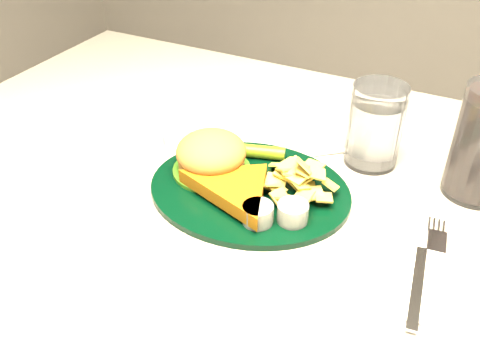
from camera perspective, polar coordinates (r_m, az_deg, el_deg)
The scene contains 5 objects.
dinner_plate at distance 0.70m, azimuth 1.04°, elevation 0.68°, with size 0.27×0.22×0.06m, color black, non-canonical shape.
water_glass at distance 0.77m, azimuth 14.24°, elevation 5.66°, with size 0.08×0.08×0.12m, color white.
fork_napkin at distance 0.62m, azimuth 18.55°, elevation -10.12°, with size 0.13×0.16×0.01m, color silver, non-canonical shape.
ramekin at distance 0.82m, azimuth -6.65°, elevation 4.78°, with size 0.04×0.04×0.03m, color white.
wrapped_straw at distance 0.78m, azimuth 4.65°, elevation 2.32°, with size 0.20×0.07×0.01m, color white, non-canonical shape.
Camera 1 is at (0.21, -0.52, 1.18)m, focal length 40.00 mm.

